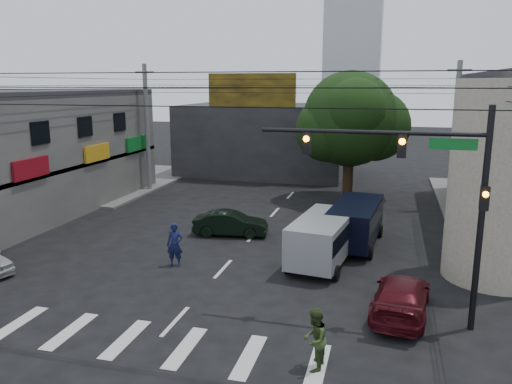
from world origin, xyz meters
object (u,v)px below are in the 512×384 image
at_px(street_tree, 350,119).
at_px(silver_minivan, 323,241).
at_px(dark_sedan, 231,223).
at_px(pedestrian_olive, 314,339).
at_px(navy_van, 355,224).
at_px(traffic_officer, 175,245).
at_px(utility_pole_far_right, 454,136).
at_px(traffic_gantry, 427,181).
at_px(utility_pole_far_left, 147,129).
at_px(maroon_sedan, 401,296).

distance_m(street_tree, silver_minivan, 13.95).
distance_m(dark_sedan, pedestrian_olive, 12.93).
xyz_separation_m(silver_minivan, navy_van, (1.20, 3.05, 0.00)).
xyz_separation_m(silver_minivan, traffic_officer, (-6.17, -1.92, -0.09)).
relative_size(utility_pole_far_right, navy_van, 1.69).
distance_m(traffic_gantry, utility_pole_far_right, 17.21).
height_order(utility_pole_far_left, maroon_sedan, utility_pole_far_left).
bearing_deg(traffic_officer, silver_minivan, 8.69).
bearing_deg(utility_pole_far_left, silver_minivan, -40.10).
relative_size(street_tree, pedestrian_olive, 4.84).
bearing_deg(navy_van, street_tree, 12.52).
bearing_deg(dark_sedan, utility_pole_far_left, 36.86).
xyz_separation_m(street_tree, utility_pole_far_right, (6.50, -1.00, -0.87)).
relative_size(traffic_officer, pedestrian_olive, 1.07).
height_order(utility_pole_far_left, traffic_officer, utility_pole_far_left).
height_order(traffic_gantry, dark_sedan, traffic_gantry).
height_order(street_tree, silver_minivan, street_tree).
bearing_deg(maroon_sedan, traffic_gantry, 139.53).
bearing_deg(traffic_gantry, maroon_sedan, 133.36).
relative_size(street_tree, navy_van, 1.60).
bearing_deg(maroon_sedan, utility_pole_far_right, -94.82).
bearing_deg(utility_pole_far_right, dark_sedan, -141.72).
height_order(utility_pole_far_left, navy_van, utility_pole_far_left).
bearing_deg(silver_minivan, maroon_sedan, -134.53).
distance_m(traffic_gantry, pedestrian_olive, 6.08).
xyz_separation_m(utility_pole_far_left, navy_van, (15.74, -9.19, -3.54)).
relative_size(utility_pole_far_right, traffic_officer, 4.76).
bearing_deg(pedestrian_olive, navy_van, -177.73).
bearing_deg(navy_van, dark_sedan, 95.96).
height_order(traffic_officer, pedestrian_olive, traffic_officer).
bearing_deg(pedestrian_olive, silver_minivan, -170.11).
relative_size(traffic_gantry, utility_pole_far_left, 0.78).
relative_size(street_tree, utility_pole_far_right, 0.95).
height_order(street_tree, traffic_officer, street_tree).
xyz_separation_m(navy_van, pedestrian_olive, (-0.32, -11.44, -0.16)).
relative_size(dark_sedan, traffic_officer, 2.08).
height_order(traffic_gantry, utility_pole_far_left, utility_pole_far_left).
distance_m(utility_pole_far_left, pedestrian_olive, 26.01).
bearing_deg(utility_pole_far_right, maroon_sedan, -100.99).
bearing_deg(traffic_officer, dark_sedan, 70.49).
height_order(street_tree, navy_van, street_tree).
distance_m(navy_van, traffic_officer, 8.89).
bearing_deg(dark_sedan, pedestrian_olive, -160.23).
bearing_deg(street_tree, traffic_officer, -112.05).
bearing_deg(utility_pole_far_right, navy_van, -119.81).
bearing_deg(traffic_gantry, traffic_officer, 164.04).
height_order(traffic_gantry, pedestrian_olive, traffic_gantry).
bearing_deg(utility_pole_far_left, utility_pole_far_right, 0.00).
bearing_deg(traffic_gantry, utility_pole_far_right, 81.06).
bearing_deg(maroon_sedan, navy_van, -67.94).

